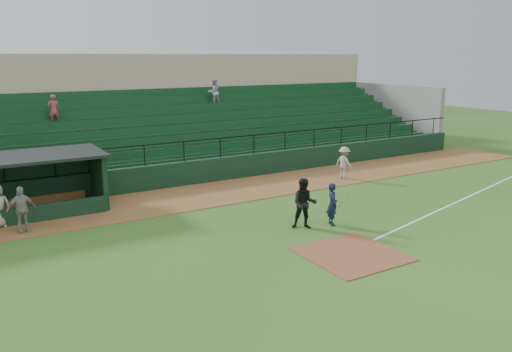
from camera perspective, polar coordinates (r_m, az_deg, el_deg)
ground at (r=17.63m, az=8.49°, el=-7.66°), size 90.00×90.00×0.00m
warning_track at (r=24.01m, az=-3.70°, el=-1.80°), size 40.00×4.00×0.03m
home_plate_dirt at (r=16.92m, az=10.66°, el=-8.61°), size 3.00×3.00×0.03m
foul_line at (r=24.00m, az=21.57°, el=-2.76°), size 17.49×4.44×0.01m
stadium_structure at (r=31.19m, az=-10.99°, el=5.78°), size 38.00×13.08×6.40m
batter_at_plate at (r=19.41m, az=8.57°, el=-3.13°), size 1.08×0.72×1.64m
umpire at (r=18.86m, az=5.46°, el=-3.11°), size 1.17×1.11×1.90m
runner at (r=26.80m, az=9.87°, el=1.49°), size 0.79×1.16×1.67m
dugout_player_a at (r=20.22m, az=-24.86°, el=-3.41°), size 1.05×0.58×1.70m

